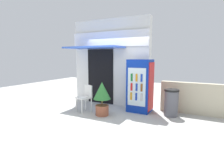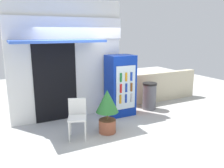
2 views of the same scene
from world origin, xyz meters
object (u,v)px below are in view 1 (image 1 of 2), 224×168
(potted_plant_near_shop, at_px, (102,96))
(trash_bin, at_px, (171,103))
(drink_cooler, at_px, (140,86))
(plastic_chair, at_px, (86,96))

(potted_plant_near_shop, distance_m, trash_bin, 2.16)
(drink_cooler, bearing_deg, potted_plant_near_shop, -132.74)
(plastic_chair, distance_m, trash_bin, 2.78)
(drink_cooler, bearing_deg, trash_bin, -0.71)
(plastic_chair, xyz_separation_m, trash_bin, (2.64, 0.85, -0.11))
(plastic_chair, relative_size, trash_bin, 1.06)
(drink_cooler, distance_m, plastic_chair, 1.86)
(drink_cooler, relative_size, plastic_chair, 1.95)
(drink_cooler, height_order, plastic_chair, drink_cooler)
(potted_plant_near_shop, relative_size, trash_bin, 1.26)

